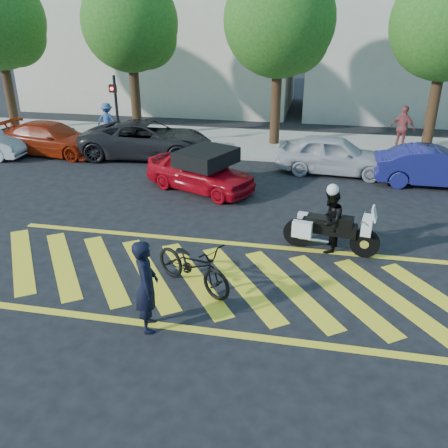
% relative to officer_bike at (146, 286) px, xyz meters
% --- Properties ---
extents(ground, '(90.00, 90.00, 0.00)m').
position_rel_officer_bike_xyz_m(ground, '(0.96, 2.00, -0.93)').
color(ground, black).
rests_on(ground, ground).
extents(sidewalk, '(60.00, 5.00, 0.15)m').
position_rel_officer_bike_xyz_m(sidewalk, '(0.96, 14.00, -0.86)').
color(sidewalk, '#9E998E').
rests_on(sidewalk, ground).
extents(crosswalk, '(12.33, 4.00, 0.01)m').
position_rel_officer_bike_xyz_m(crosswalk, '(0.93, 2.00, -0.93)').
color(crosswalk, yellow).
rests_on(crosswalk, ground).
extents(building_left, '(16.00, 8.00, 10.00)m').
position_rel_officer_bike_xyz_m(building_left, '(-7.04, 23.00, 4.07)').
color(building_left, beige).
rests_on(building_left, ground).
extents(tree_far_left, '(4.40, 4.40, 7.41)m').
position_rel_officer_bike_xyz_m(tree_far_left, '(-11.91, 14.06, 4.11)').
color(tree_far_left, black).
rests_on(tree_far_left, ground).
extents(tree_left, '(4.20, 4.20, 7.26)m').
position_rel_officer_bike_xyz_m(tree_left, '(-5.41, 14.06, 4.06)').
color(tree_left, black).
rests_on(tree_left, ground).
extents(tree_center, '(4.60, 4.60, 7.56)m').
position_rel_officer_bike_xyz_m(tree_center, '(1.09, 14.06, 4.16)').
color(tree_center, black).
rests_on(tree_center, ground).
extents(signal_pole, '(0.28, 0.43, 3.20)m').
position_rel_officer_bike_xyz_m(signal_pole, '(-5.54, 11.73, 0.99)').
color(signal_pole, black).
rests_on(signal_pole, ground).
extents(officer_bike, '(0.65, 0.79, 1.87)m').
position_rel_officer_bike_xyz_m(officer_bike, '(0.00, 0.00, 0.00)').
color(officer_bike, black).
rests_on(officer_bike, ground).
extents(bicycle, '(2.24, 1.75, 1.13)m').
position_rel_officer_bike_xyz_m(bicycle, '(0.46, 1.59, -0.37)').
color(bicycle, black).
rests_on(bicycle, ground).
extents(police_motorcycle, '(2.41, 0.94, 1.07)m').
position_rel_officer_bike_xyz_m(police_motorcycle, '(3.39, 4.00, -0.35)').
color(police_motorcycle, black).
rests_on(police_motorcycle, ground).
extents(officer_moto, '(0.76, 0.90, 1.66)m').
position_rel_officer_bike_xyz_m(officer_moto, '(3.37, 4.00, -0.10)').
color(officer_moto, black).
rests_on(officer_moto, ground).
extents(red_convertible, '(4.19, 2.99, 1.32)m').
position_rel_officer_bike_xyz_m(red_convertible, '(-0.90, 7.71, -0.27)').
color(red_convertible, '#B20815').
rests_on(red_convertible, ground).
extents(parked_left, '(4.79, 2.36, 1.34)m').
position_rel_officer_bike_xyz_m(parked_left, '(-8.16, 10.81, -0.26)').
color(parked_left, maroon).
rests_on(parked_left, ground).
extents(parked_mid_left, '(5.58, 2.94, 1.50)m').
position_rel_officer_bike_xyz_m(parked_mid_left, '(-4.04, 11.19, -0.18)').
color(parked_mid_left, black).
rests_on(parked_mid_left, ground).
extents(parked_mid_right, '(4.33, 1.99, 1.44)m').
position_rel_officer_bike_xyz_m(parked_mid_right, '(3.54, 10.50, -0.21)').
color(parked_mid_right, '#B5B6BA').
rests_on(parked_mid_right, ground).
extents(parked_right, '(4.08, 1.43, 1.34)m').
position_rel_officer_bike_xyz_m(parked_right, '(6.98, 9.80, -0.26)').
color(parked_right, navy).
rests_on(parked_right, ground).
extents(pedestrian_left, '(1.07, 0.67, 1.59)m').
position_rel_officer_bike_xyz_m(pedestrian_left, '(-6.82, 13.53, 0.01)').
color(pedestrian_left, '#365596').
rests_on(pedestrian_left, sidewalk).
extents(pedestrian_right, '(1.16, 1.03, 1.88)m').
position_rel_officer_bike_xyz_m(pedestrian_right, '(6.39, 13.84, 0.16)').
color(pedestrian_right, '#9B4646').
rests_on(pedestrian_right, sidewalk).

